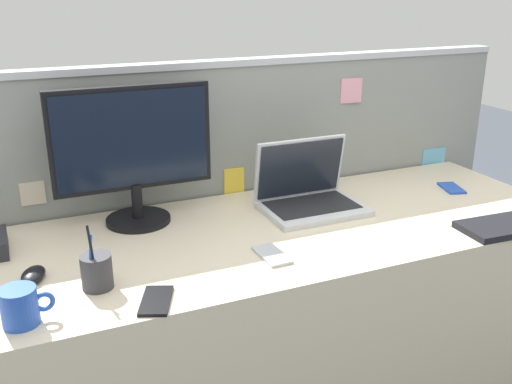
% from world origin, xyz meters
% --- Properties ---
extents(desk, '(2.21, 0.75, 0.74)m').
position_xyz_m(desk, '(0.00, 0.00, 0.37)').
color(desk, beige).
rests_on(desk, ground_plane).
extents(cubicle_divider, '(2.51, 0.08, 1.24)m').
position_xyz_m(cubicle_divider, '(0.00, 0.42, 0.62)').
color(cubicle_divider, gray).
rests_on(cubicle_divider, ground_plane).
extents(desktop_monitor, '(0.53, 0.22, 0.46)m').
position_xyz_m(desktop_monitor, '(-0.35, 0.25, 1.00)').
color(desktop_monitor, black).
rests_on(desktop_monitor, desk).
extents(laptop, '(0.35, 0.26, 0.24)m').
position_xyz_m(laptop, '(0.24, 0.13, 0.80)').
color(laptop, silver).
rests_on(laptop, desk).
extents(computer_mouse_right_hand, '(0.09, 0.11, 0.03)m').
position_xyz_m(computer_mouse_right_hand, '(-0.71, -0.05, 0.75)').
color(computer_mouse_right_hand, black).
rests_on(computer_mouse_right_hand, desk).
extents(pen_cup, '(0.08, 0.08, 0.19)m').
position_xyz_m(pen_cup, '(-0.55, -0.17, 0.79)').
color(pen_cup, '#333338').
rests_on(pen_cup, desk).
extents(cell_phone_black_slab, '(0.12, 0.16, 0.01)m').
position_xyz_m(cell_phone_black_slab, '(-0.43, -0.30, 0.74)').
color(cell_phone_black_slab, black).
rests_on(cell_phone_black_slab, desk).
extents(cell_phone_silver_slab, '(0.08, 0.15, 0.01)m').
position_xyz_m(cell_phone_silver_slab, '(-0.05, -0.18, 0.74)').
color(cell_phone_silver_slab, '#B7BAC1').
rests_on(cell_phone_silver_slab, desk).
extents(cell_phone_blue_case, '(0.10, 0.14, 0.01)m').
position_xyz_m(cell_phone_blue_case, '(0.85, 0.08, 0.74)').
color(cell_phone_blue_case, blue).
rests_on(cell_phone_blue_case, desk).
extents(coffee_mug, '(0.13, 0.09, 0.09)m').
position_xyz_m(coffee_mug, '(-0.75, -0.27, 0.78)').
color(coffee_mug, blue).
rests_on(coffee_mug, desk).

